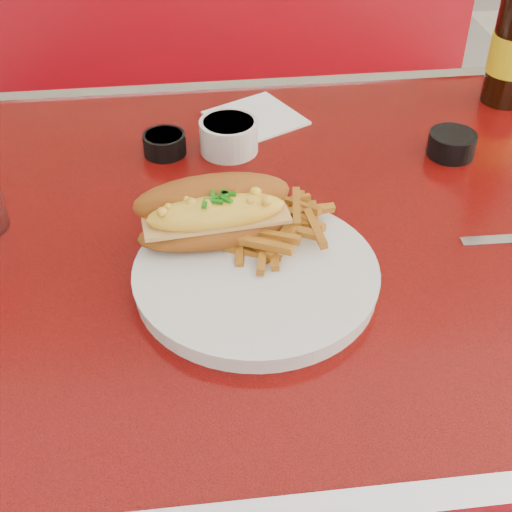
{
  "coord_description": "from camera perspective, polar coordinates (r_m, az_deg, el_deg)",
  "views": [
    {
      "loc": [
        -0.14,
        -0.72,
        1.31
      ],
      "look_at": [
        -0.07,
        -0.11,
        0.81
      ],
      "focal_mm": 50.0,
      "sensor_mm": 36.0,
      "label": 1
    }
  ],
  "objects": [
    {
      "name": "sauce_cup_right",
      "position": [
        1.08,
        15.4,
        8.69
      ],
      "size": [
        0.09,
        0.09,
        0.03
      ],
      "rotation": [
        0.0,
        0.0,
        0.41
      ],
      "color": "black",
      "rests_on": "diner_table"
    },
    {
      "name": "mac_hoagie",
      "position": [
        0.84,
        -3.3,
        3.44
      ],
      "size": [
        0.2,
        0.11,
        0.08
      ],
      "rotation": [
        0.0,
        0.0,
        0.1
      ],
      "color": "#985018",
      "rests_on": "dinner_plate"
    },
    {
      "name": "fork",
      "position": [
        0.87,
        2.29,
        2.03
      ],
      "size": [
        0.02,
        0.13,
        0.0
      ],
      "rotation": [
        0.0,
        0.0,
        1.6
      ],
      "color": "silver",
      "rests_on": "dinner_plate"
    },
    {
      "name": "diner_table",
      "position": [
        1.02,
        3.22,
        -4.64
      ],
      "size": [
        1.23,
        0.83,
        0.77
      ],
      "color": "#B80E0B",
      "rests_on": "ground"
    },
    {
      "name": "dinner_plate",
      "position": [
        0.81,
        0.0,
        -1.57
      ],
      "size": [
        0.3,
        0.3,
        0.02
      ],
      "rotation": [
        0.0,
        0.0,
        0.06
      ],
      "color": "silver",
      "rests_on": "diner_table"
    },
    {
      "name": "paper_napkin",
      "position": [
        1.14,
        -0.03,
        10.99
      ],
      "size": [
        0.17,
        0.17,
        0.0
      ],
      "primitive_type": "cube",
      "rotation": [
        0.0,
        0.0,
        0.47
      ],
      "color": "white",
      "rests_on": "diner_table"
    },
    {
      "name": "gravy_ramekin",
      "position": [
        1.05,
        -2.19,
        9.65
      ],
      "size": [
        0.09,
        0.09,
        0.05
      ],
      "rotation": [
        0.0,
        0.0,
        0.09
      ],
      "color": "silver",
      "rests_on": "diner_table"
    },
    {
      "name": "booth_bench_far",
      "position": [
        1.85,
        -1.21,
        5.56
      ],
      "size": [
        1.2,
        0.51,
        0.9
      ],
      "color": "maroon",
      "rests_on": "ground"
    },
    {
      "name": "fries_pile",
      "position": [
        0.85,
        0.75,
        2.74
      ],
      "size": [
        0.15,
        0.14,
        0.04
      ],
      "primitive_type": null,
      "rotation": [
        0.0,
        0.0,
        0.2
      ],
      "color": "#BF7620",
      "rests_on": "dinner_plate"
    },
    {
      "name": "sauce_cup_left",
      "position": [
        1.05,
        -7.34,
        8.96
      ],
      "size": [
        0.08,
        0.08,
        0.03
      ],
      "rotation": [
        0.0,
        0.0,
        -0.32
      ],
      "color": "black",
      "rests_on": "diner_table"
    }
  ]
}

